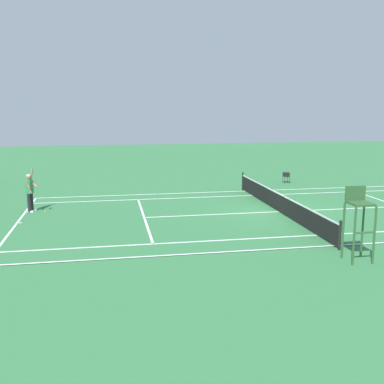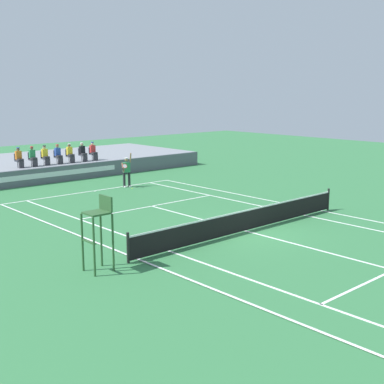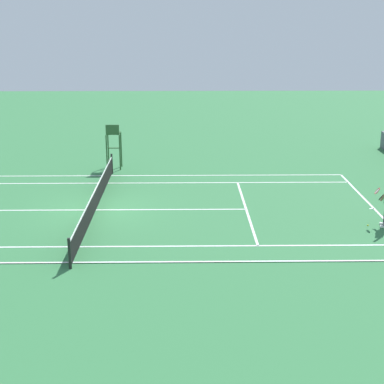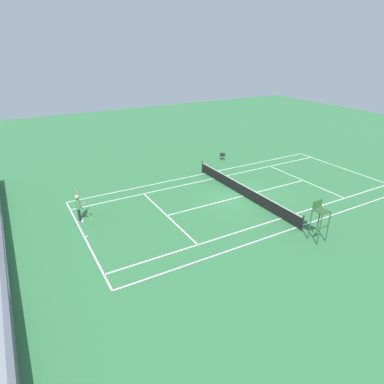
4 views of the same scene
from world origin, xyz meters
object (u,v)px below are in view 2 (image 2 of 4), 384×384
object	(u,v)px
spectator_seated_1	(33,157)
spectator_seated_4	(70,153)
umpire_chair	(99,224)
spectator_seated_6	(93,151)
tennis_ball	(132,188)
spectator_seated_3	(58,155)
spectator_seated_2	(45,156)
spectator_seated_0	(19,158)
spectator_seated_5	(83,152)
tennis_player	(127,171)

from	to	relation	value
spectator_seated_1	spectator_seated_4	distance (m)	2.65
spectator_seated_4	umpire_chair	size ratio (longest dim) A/B	0.52
spectator_seated_6	tennis_ball	xyz separation A→B (m)	(-1.17, -6.17, -1.60)
spectator_seated_3	spectator_seated_4	world-z (taller)	same
spectator_seated_1	tennis_ball	world-z (taller)	spectator_seated_1
spectator_seated_3	tennis_ball	size ratio (longest dim) A/B	18.60
umpire_chair	spectator_seated_2	bearing A→B (deg)	68.60
spectator_seated_0	spectator_seated_4	size ratio (longest dim) A/B	1.00
tennis_ball	spectator_seated_6	bearing A→B (deg)	79.28
spectator_seated_2	spectator_seated_1	bearing A→B (deg)	180.00
spectator_seated_5	umpire_chair	distance (m)	19.60
spectator_seated_3	spectator_seated_2	bearing A→B (deg)	180.00
spectator_seated_4	spectator_seated_1	bearing A→B (deg)	180.00
spectator_seated_5	umpire_chair	size ratio (longest dim) A/B	0.52
spectator_seated_5	spectator_seated_3	bearing A→B (deg)	180.00
spectator_seated_2	spectator_seated_5	distance (m)	2.75
tennis_player	tennis_ball	world-z (taller)	tennis_player
spectator_seated_3	spectator_seated_6	bearing A→B (deg)	0.00
spectator_seated_4	tennis_player	world-z (taller)	spectator_seated_4
spectator_seated_4	umpire_chair	world-z (taller)	umpire_chair
tennis_ball	umpire_chair	distance (m)	14.37
spectator_seated_6	tennis_player	bearing A→B (deg)	-101.24
spectator_seated_2	spectator_seated_6	size ratio (longest dim) A/B	1.00
spectator_seated_3	spectator_seated_6	size ratio (longest dim) A/B	1.00
spectator_seated_2	umpire_chair	world-z (taller)	umpire_chair
spectator_seated_2	spectator_seated_6	xyz separation A→B (m)	(3.57, 0.00, 0.00)
tennis_player	spectator_seated_5	bearing A→B (deg)	87.12
spectator_seated_5	umpire_chair	xyz separation A→B (m)	(-9.48, -17.16, -0.08)
umpire_chair	spectator_seated_1	bearing A→B (deg)	71.13
spectator_seated_1	umpire_chair	xyz separation A→B (m)	(-5.86, -17.16, -0.08)
tennis_player	tennis_ball	bearing A→B (deg)	-96.19
spectator_seated_5	tennis_player	bearing A→B (deg)	-92.88
spectator_seated_6	spectator_seated_2	bearing A→B (deg)	180.00
tennis_ball	spectator_seated_5	bearing A→B (deg)	86.78
spectator_seated_2	umpire_chair	bearing A→B (deg)	-111.40
spectator_seated_5	tennis_player	world-z (taller)	spectator_seated_5
spectator_seated_4	tennis_ball	xyz separation A→B (m)	(0.62, -6.17, -1.60)
spectator_seated_2	spectator_seated_4	xyz separation A→B (m)	(1.79, 0.00, 0.00)
spectator_seated_5	tennis_ball	size ratio (longest dim) A/B	18.60
spectator_seated_1	umpire_chair	size ratio (longest dim) A/B	0.52
spectator_seated_4	tennis_player	distance (m)	5.61
spectator_seated_0	spectator_seated_1	xyz separation A→B (m)	(0.90, 0.00, 0.00)
spectator_seated_1	spectator_seated_5	xyz separation A→B (m)	(3.61, 0.00, 0.00)
spectator_seated_0	spectator_seated_6	world-z (taller)	same
spectator_seated_4	spectator_seated_5	xyz separation A→B (m)	(0.96, 0.00, 0.00)
spectator_seated_2	tennis_ball	size ratio (longest dim) A/B	18.60
spectator_seated_3	spectator_seated_6	world-z (taller)	same
spectator_seated_0	tennis_ball	distance (m)	7.61
spectator_seated_4	tennis_player	bearing A→B (deg)	-82.94
spectator_seated_3	spectator_seated_5	size ratio (longest dim) A/B	1.00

